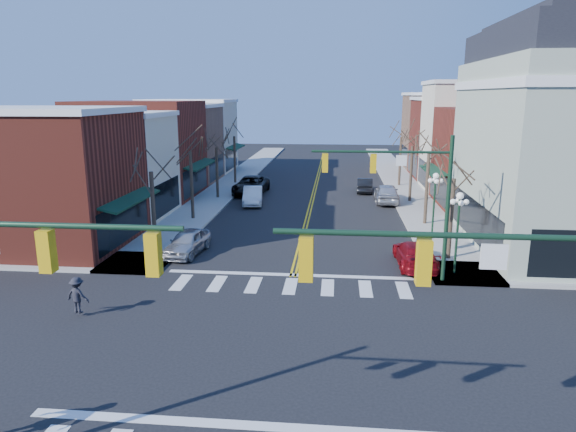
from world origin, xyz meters
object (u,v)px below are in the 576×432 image
(lamppost_midblock, at_px, (435,195))
(car_right_far, at_px, (365,185))
(pedestrian_dark_b, at_px, (77,295))
(lamppost_corner, at_px, (458,219))
(car_left_near, at_px, (187,242))
(car_right_mid, at_px, (387,193))
(car_right_near, at_px, (415,254))
(car_left_mid, at_px, (253,196))
(car_left_far, at_px, (251,185))

(lamppost_midblock, bearing_deg, car_right_far, 101.59)
(pedestrian_dark_b, bearing_deg, lamppost_corner, -147.07)
(car_left_near, height_order, car_right_mid, car_right_mid)
(car_right_near, bearing_deg, pedestrian_dark_b, 26.42)
(lamppost_corner, distance_m, car_left_mid, 21.15)
(lamppost_corner, height_order, car_right_far, lamppost_corner)
(car_left_near, distance_m, car_left_mid, 14.25)
(car_left_mid, xyz_separation_m, car_right_mid, (11.31, 1.69, 0.10))
(lamppost_corner, bearing_deg, car_right_mid, 95.66)
(car_left_far, relative_size, car_right_mid, 1.21)
(lamppost_midblock, xyz_separation_m, car_left_near, (-14.60, -4.22, -2.25))
(lamppost_corner, relative_size, lamppost_midblock, 1.00)
(car_left_near, distance_m, car_right_near, 12.84)
(car_left_mid, height_order, car_right_near, car_left_mid)
(lamppost_midblock, height_order, pedestrian_dark_b, lamppost_midblock)
(lamppost_corner, bearing_deg, car_left_far, 123.66)
(car_left_near, xyz_separation_m, car_right_far, (11.20, 20.79, -0.04))
(car_right_near, bearing_deg, lamppost_corner, 143.05)
(car_left_near, height_order, car_right_near, car_left_near)
(lamppost_midblock, relative_size, car_left_near, 1.04)
(car_left_far, height_order, car_right_far, car_left_far)
(car_right_near, xyz_separation_m, car_right_mid, (0.00, 16.86, 0.14))
(lamppost_corner, relative_size, car_left_mid, 0.98)
(car_left_near, height_order, car_right_far, car_left_near)
(car_left_mid, xyz_separation_m, car_right_far, (9.71, 6.62, -0.06))
(car_left_far, xyz_separation_m, pedestrian_dark_b, (-2.64, -27.62, 0.11))
(car_left_far, xyz_separation_m, car_right_near, (12.23, -19.78, -0.13))
(car_left_far, height_order, pedestrian_dark_b, pedestrian_dark_b)
(car_left_near, bearing_deg, car_left_mid, 90.59)
(car_right_mid, bearing_deg, car_right_far, -71.17)
(car_right_near, distance_m, pedestrian_dark_b, 16.81)
(car_left_near, height_order, pedestrian_dark_b, pedestrian_dark_b)
(lamppost_corner, xyz_separation_m, pedestrian_dark_b, (-16.67, -6.56, -2.04))
(car_left_mid, bearing_deg, lamppost_midblock, -44.67)
(car_right_near, distance_m, car_right_far, 21.85)
(lamppost_midblock, height_order, car_left_far, lamppost_midblock)
(car_right_far, bearing_deg, car_left_mid, 36.98)
(car_left_mid, xyz_separation_m, pedestrian_dark_b, (-3.56, -23.01, 0.20))
(lamppost_corner, xyz_separation_m, car_right_mid, (-1.80, 18.15, -2.13))
(car_left_mid, relative_size, car_right_near, 0.93)
(lamppost_corner, height_order, car_right_mid, lamppost_corner)
(car_right_far, bearing_deg, car_right_near, 96.88)
(lamppost_midblock, distance_m, car_right_mid, 11.98)
(car_left_far, bearing_deg, car_left_near, -89.26)
(car_left_near, height_order, car_left_far, car_left_far)
(lamppost_midblock, bearing_deg, car_right_mid, 98.78)
(car_left_mid, relative_size, car_right_far, 1.09)
(car_right_near, bearing_deg, car_left_near, -5.84)
(car_right_far, bearing_deg, car_left_near, 64.37)
(lamppost_corner, relative_size, car_right_far, 1.06)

